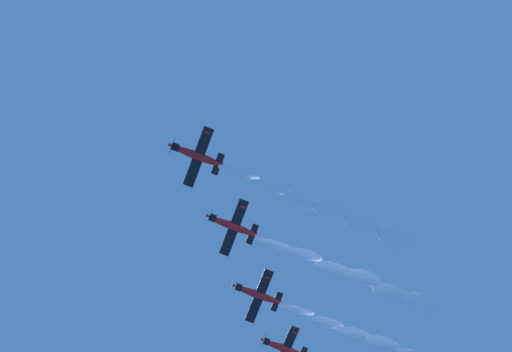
{
  "coord_description": "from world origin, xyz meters",
  "views": [
    {
      "loc": [
        -4.92,
        -37.87,
        1.71
      ],
      "look_at": [
        6.96,
        6.2,
        90.91
      ],
      "focal_mm": 51.35,
      "sensor_mm": 36.0,
      "label": 1
    }
  ],
  "objects_px": {
    "airplane_right_wingman": "(257,294)",
    "airplane_slot_tail": "(283,348)",
    "airplane_lead": "(196,155)",
    "airplane_left_wingman": "(231,226)"
  },
  "relations": [
    {
      "from": "airplane_left_wingman",
      "to": "airplane_right_wingman",
      "type": "xyz_separation_m",
      "value": [
        6.48,
        10.06,
        -0.92
      ]
    },
    {
      "from": "airplane_right_wingman",
      "to": "airplane_slot_tail",
      "type": "height_order",
      "value": "airplane_slot_tail"
    },
    {
      "from": "airplane_right_wingman",
      "to": "airplane_lead",
      "type": "bearing_deg",
      "value": -125.0
    },
    {
      "from": "airplane_right_wingman",
      "to": "airplane_left_wingman",
      "type": "bearing_deg",
      "value": -122.76
    },
    {
      "from": "airplane_left_wingman",
      "to": "airplane_slot_tail",
      "type": "height_order",
      "value": "airplane_slot_tail"
    },
    {
      "from": "airplane_lead",
      "to": "airplane_right_wingman",
      "type": "relative_size",
      "value": 1.01
    },
    {
      "from": "airplane_left_wingman",
      "to": "airplane_slot_tail",
      "type": "bearing_deg",
      "value": 56.3
    },
    {
      "from": "airplane_lead",
      "to": "airplane_left_wingman",
      "type": "relative_size",
      "value": 1.01
    },
    {
      "from": "airplane_lead",
      "to": "airplane_slot_tail",
      "type": "relative_size",
      "value": 1.0
    },
    {
      "from": "airplane_right_wingman",
      "to": "airplane_slot_tail",
      "type": "distance_m",
      "value": 12.75
    }
  ]
}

